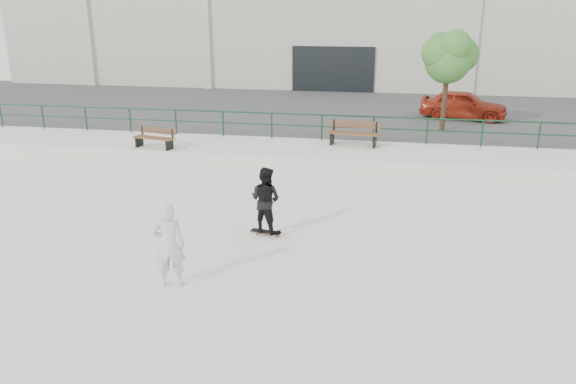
% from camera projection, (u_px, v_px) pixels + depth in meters
% --- Properties ---
extents(ground, '(120.00, 120.00, 0.00)m').
position_uv_depth(ground, '(214.00, 271.00, 12.28)').
color(ground, silver).
rests_on(ground, ground).
extents(ledge, '(30.00, 3.00, 0.50)m').
position_uv_depth(ledge, '(291.00, 153.00, 21.06)').
color(ledge, beige).
rests_on(ledge, ground).
extents(parking_strip, '(60.00, 14.00, 0.50)m').
position_uv_depth(parking_strip, '(320.00, 113.00, 28.99)').
color(parking_strip, '#3F3F3F').
rests_on(parking_strip, ground).
extents(railing, '(28.00, 0.06, 1.03)m').
position_uv_depth(railing, '(297.00, 121.00, 21.96)').
color(railing, '#163D24').
rests_on(railing, ledge).
extents(commercial_building, '(44.20, 16.33, 8.00)m').
position_uv_depth(commercial_building, '(346.00, 19.00, 40.68)').
color(commercial_building, '#B1AE9F').
rests_on(commercial_building, ground).
extents(bench_left, '(1.66, 0.79, 0.74)m').
position_uv_depth(bench_left, '(155.00, 138.00, 20.75)').
color(bench_left, '#54381D').
rests_on(bench_left, ledge).
extents(bench_right, '(2.00, 0.78, 0.90)m').
position_uv_depth(bench_right, '(354.00, 134.00, 21.12)').
color(bench_right, '#54381D').
rests_on(bench_right, ledge).
extents(tree, '(2.33, 2.08, 4.15)m').
position_uv_depth(tree, '(449.00, 55.00, 22.71)').
color(tree, '#453422').
rests_on(tree, parking_strip).
extents(red_car, '(4.12, 2.26, 1.33)m').
position_uv_depth(red_car, '(463.00, 105.00, 25.97)').
color(red_car, '#9C2713').
rests_on(red_car, parking_strip).
extents(skateboard, '(0.80, 0.31, 0.09)m').
position_uv_depth(skateboard, '(266.00, 232.00, 14.21)').
color(skateboard, black).
rests_on(skateboard, ground).
extents(standing_skater, '(0.99, 0.88, 1.68)m').
position_uv_depth(standing_skater, '(265.00, 200.00, 13.94)').
color(standing_skater, black).
rests_on(standing_skater, skateboard).
extents(seated_skater, '(0.75, 0.58, 1.81)m').
position_uv_depth(seated_skater, '(169.00, 245.00, 11.38)').
color(seated_skater, silver).
rests_on(seated_skater, ground).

